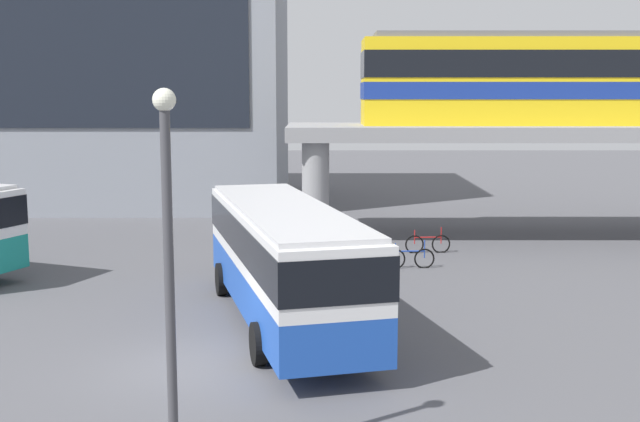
# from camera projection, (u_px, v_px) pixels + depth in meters

# --- Properties ---
(ground_plane) EXTENTS (120.00, 120.00, 0.00)m
(ground_plane) POSITION_uv_depth(u_px,v_px,m) (234.00, 271.00, 27.97)
(ground_plane) COLOR #515156
(station_building) EXTENTS (26.25, 14.29, 16.68)m
(station_building) POSITION_uv_depth(u_px,v_px,m) (54.00, 56.00, 45.63)
(station_building) COLOR gray
(station_building) RESTS_ON ground_plane
(elevated_platform) EXTENTS (28.65, 5.92, 4.86)m
(elevated_platform) POSITION_uv_depth(u_px,v_px,m) (623.00, 142.00, 33.93)
(elevated_platform) COLOR gray
(elevated_platform) RESTS_ON ground_plane
(bus_main) EXTENTS (5.20, 11.32, 3.22)m
(bus_main) POSITION_uv_depth(u_px,v_px,m) (284.00, 252.00, 21.25)
(bus_main) COLOR #1E4CB2
(bus_main) RESTS_ON ground_plane
(bicycle_red) EXTENTS (1.79, 0.19, 1.04)m
(bicycle_red) POSITION_uv_depth(u_px,v_px,m) (428.00, 244.00, 31.04)
(bicycle_red) COLOR black
(bicycle_red) RESTS_ON ground_plane
(bicycle_blue) EXTENTS (1.79, 0.18, 1.04)m
(bicycle_blue) POSITION_uv_depth(u_px,v_px,m) (410.00, 258.00, 28.31)
(bicycle_blue) COLOR black
(bicycle_blue) RESTS_ON ground_plane
(lamp_post) EXTENTS (0.36, 0.36, 6.26)m
(lamp_post) POSITION_uv_depth(u_px,v_px,m) (169.00, 254.00, 12.36)
(lamp_post) COLOR #3F3F44
(lamp_post) RESTS_ON ground_plane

